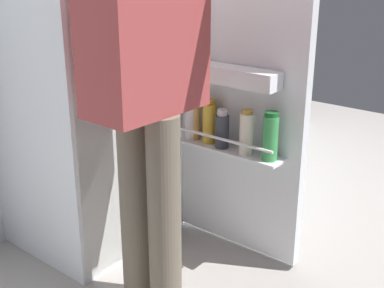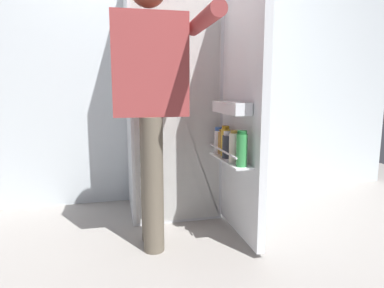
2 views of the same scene
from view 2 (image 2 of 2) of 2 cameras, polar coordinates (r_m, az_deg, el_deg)
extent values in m
plane|color=gray|center=(2.21, -0.95, -15.67)|extent=(5.77, 5.77, 0.00)
cube|color=silver|center=(2.88, -5.01, 16.70)|extent=(4.40, 0.10, 2.61)
cube|color=silver|center=(2.53, -3.71, 8.03)|extent=(0.63, 0.57, 1.75)
cube|color=white|center=(2.25, -2.45, 7.88)|extent=(0.59, 0.01, 1.71)
cube|color=white|center=(2.29, -2.68, 9.34)|extent=(0.55, 0.09, 0.01)
cube|color=silver|center=(2.05, 8.78, 7.83)|extent=(0.05, 0.62, 1.71)
cube|color=white|center=(2.06, 6.48, -2.75)|extent=(0.11, 0.50, 0.01)
cylinder|color=silver|center=(2.03, 5.21, -1.15)|extent=(0.01, 0.48, 0.01)
cube|color=white|center=(2.02, 6.65, 6.21)|extent=(0.10, 0.42, 0.07)
cylinder|color=tan|center=(2.23, 4.91, 0.26)|extent=(0.05, 0.05, 0.15)
cylinder|color=#996623|center=(2.22, 4.94, 2.34)|extent=(0.04, 0.04, 0.02)
cylinder|color=#EDE5CC|center=(1.96, 7.22, -0.64)|extent=(0.06, 0.06, 0.17)
cylinder|color=#B78933|center=(1.95, 7.28, 2.10)|extent=(0.05, 0.05, 0.02)
cylinder|color=#333842|center=(2.08, 6.00, -0.49)|extent=(0.06, 0.06, 0.14)
cylinder|color=silver|center=(2.07, 6.04, 1.80)|extent=(0.04, 0.04, 0.03)
cylinder|color=gold|center=(2.16, 5.71, 0.29)|extent=(0.06, 0.06, 0.17)
cylinder|color=#BC8419|center=(2.14, 5.75, 2.85)|extent=(0.05, 0.05, 0.02)
cylinder|color=green|center=(1.86, 8.51, -1.07)|extent=(0.06, 0.06, 0.18)
cylinder|color=#195B28|center=(1.85, 8.59, 1.98)|extent=(0.05, 0.05, 0.02)
cylinder|color=white|center=(2.24, 4.60, 0.38)|extent=(0.06, 0.06, 0.15)
cylinder|color=#335BB2|center=(2.23, 4.62, 2.60)|extent=(0.05, 0.05, 0.02)
cylinder|color=red|center=(2.30, -1.50, 10.39)|extent=(0.07, 0.07, 0.07)
cylinder|color=#665B4C|center=(2.06, -7.10, -5.94)|extent=(0.12, 0.12, 0.78)
cylinder|color=#665B4C|center=(1.92, -6.69, -7.09)|extent=(0.12, 0.12, 0.78)
cube|color=#9E3D3D|center=(1.92, -7.30, 13.10)|extent=(0.42, 0.23, 0.55)
cylinder|color=#9E3D3D|center=(2.12, -7.79, 12.08)|extent=(0.08, 0.08, 0.52)
cylinder|color=#9E3D3D|center=(1.79, 2.09, 20.47)|extent=(0.09, 0.52, 0.08)
camera|label=1|loc=(1.28, -71.35, 19.40)|focal=48.87mm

